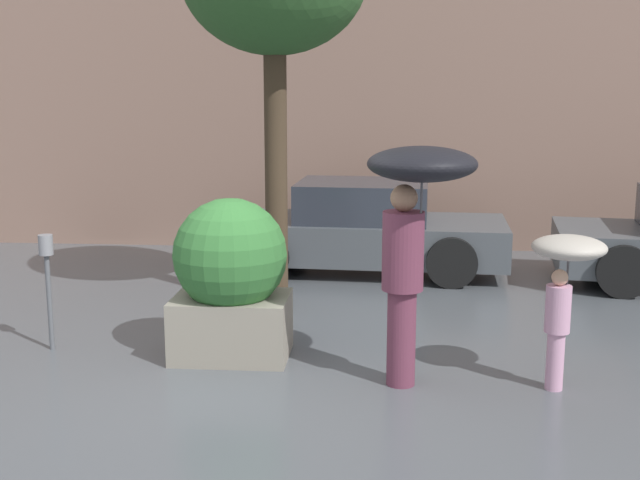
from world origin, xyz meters
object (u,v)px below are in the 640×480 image
Objects in this scene: person_child at (566,271)px; planter_box at (230,276)px; parked_car_near at (363,230)px; parking_meter at (47,267)px; person_adult at (414,209)px.

planter_box is at bearing 130.44° from person_child.
planter_box reaches higher than parked_car_near.
planter_box reaches higher than person_child.
parking_meter is at bearing 133.82° from person_child.
parked_car_near is (-0.55, 4.48, -0.99)m from person_adult.
person_child is (3.01, -0.59, 0.24)m from planter_box.
person_child is at bearing 32.24° from person_adult.
person_adult is 1.40m from person_child.
parked_car_near is 3.51× the size of parking_meter.
parked_car_near is at bearing 73.06° from planter_box.
person_child reaches higher than parking_meter.
parked_car_near reaches higher than parking_meter.
person_adult is at bearing 144.94° from person_child.
person_adult is at bearing -21.21° from planter_box.
parking_meter is (-1.83, 0.06, 0.04)m from planter_box.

